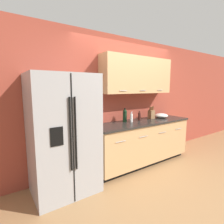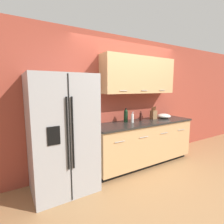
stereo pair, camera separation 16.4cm
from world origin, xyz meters
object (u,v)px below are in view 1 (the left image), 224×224
(refrigerator, at_px, (64,134))
(mixing_bowl, at_px, (161,116))
(knife_block, at_px, (151,114))
(soap_dispenser, at_px, (131,118))
(oil_bottle, at_px, (139,116))
(wine_bottle, at_px, (125,115))

(refrigerator, relative_size, mixing_bowl, 6.05)
(knife_block, relative_size, soap_dispenser, 1.34)
(refrigerator, xyz_separation_m, mixing_bowl, (2.32, 0.10, 0.06))
(soap_dispenser, relative_size, mixing_bowl, 0.71)
(knife_block, xyz_separation_m, mixing_bowl, (0.26, -0.06, -0.05))
(soap_dispenser, distance_m, oil_bottle, 0.28)
(refrigerator, distance_m, oil_bottle, 1.69)
(oil_bottle, bearing_deg, knife_block, 0.93)
(refrigerator, height_order, wine_bottle, refrigerator)
(knife_block, bearing_deg, soap_dispenser, -174.28)
(wine_bottle, bearing_deg, soap_dispenser, -53.49)
(knife_block, height_order, wine_bottle, knife_block)
(mixing_bowl, bearing_deg, wine_bottle, 173.92)
(wine_bottle, xyz_separation_m, soap_dispenser, (0.08, -0.11, -0.04))
(refrigerator, distance_m, wine_bottle, 1.36)
(mixing_bowl, bearing_deg, oil_bottle, 175.13)
(refrigerator, relative_size, wine_bottle, 6.41)
(knife_block, xyz_separation_m, oil_bottle, (-0.37, -0.01, -0.01))
(refrigerator, relative_size, soap_dispenser, 8.55)
(knife_block, height_order, mixing_bowl, knife_block)
(refrigerator, distance_m, knife_block, 2.06)
(wine_bottle, relative_size, soap_dispenser, 1.34)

